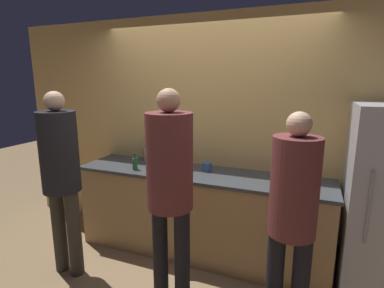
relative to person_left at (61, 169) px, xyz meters
name	(u,v)px	position (x,y,z in m)	size (l,w,h in m)	color
ground_plane	(187,270)	(1.09, 0.45, -1.08)	(14.00, 14.00, 0.00)	#8C704C
wall_back	(210,134)	(1.09, 1.14, 0.22)	(5.20, 0.06, 2.60)	#E0B266
counter	(199,213)	(1.09, 0.82, -0.61)	(2.71, 0.67, 0.94)	tan
person_left	(61,169)	(0.00, 0.00, 0.00)	(0.35, 0.35, 1.80)	#38332D
person_center	(170,180)	(1.14, 0.00, 0.04)	(0.37, 0.37, 1.84)	black
person_right	(293,209)	(2.08, 0.05, -0.08)	(0.34, 0.34, 1.70)	black
fruit_bowl	(164,169)	(0.77, 0.63, -0.10)	(0.29, 0.29, 0.13)	beige
utensil_crock	(147,154)	(0.33, 1.03, -0.06)	(0.09, 0.09, 0.31)	#ADA393
bottle_green	(135,163)	(0.40, 0.64, -0.07)	(0.06, 0.06, 0.18)	#236033
bottle_dark	(301,171)	(2.10, 0.94, -0.05)	(0.07, 0.07, 0.24)	#333338
cup_blue	(207,167)	(1.16, 0.88, -0.09)	(0.09, 0.09, 0.10)	#335184
potted_plant	(169,152)	(0.65, 0.99, 0.00)	(0.18, 0.18, 0.27)	#9E6042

